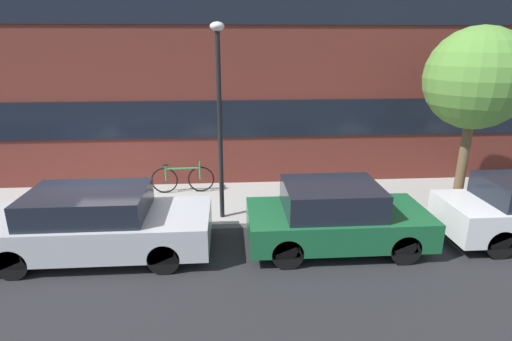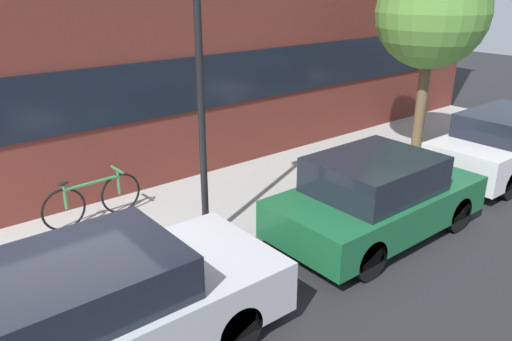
{
  "view_description": "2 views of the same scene",
  "coord_description": "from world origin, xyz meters",
  "px_view_note": "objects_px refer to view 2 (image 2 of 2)",
  "views": [
    {
      "loc": [
        2.61,
        -8.75,
        4.26
      ],
      "look_at": [
        3.25,
        0.3,
        1.35
      ],
      "focal_mm": 28.0,
      "sensor_mm": 36.0,
      "label": 1
    },
    {
      "loc": [
        -1.52,
        -5.7,
        4.13
      ],
      "look_at": [
        3.34,
        0.29,
        1.15
      ],
      "focal_mm": 35.0,
      "sensor_mm": 36.0,
      "label": 2
    }
  ],
  "objects_px": {
    "bicycle": "(93,199)",
    "lamp_post": "(199,66)",
    "parked_car_silver": "(85,315)",
    "street_tree": "(432,13)",
    "parked_car_white": "(507,143)",
    "parked_car_green": "(376,197)"
  },
  "relations": [
    {
      "from": "parked_car_green",
      "to": "lamp_post",
      "type": "xyz_separation_m",
      "value": [
        -2.44,
        1.49,
        2.24
      ]
    },
    {
      "from": "parked_car_silver",
      "to": "lamp_post",
      "type": "height_order",
      "value": "lamp_post"
    },
    {
      "from": "parked_car_silver",
      "to": "parked_car_white",
      "type": "height_order",
      "value": "parked_car_white"
    },
    {
      "from": "parked_car_green",
      "to": "parked_car_silver",
      "type": "bearing_deg",
      "value": 180.0
    },
    {
      "from": "parked_car_silver",
      "to": "parked_car_white",
      "type": "distance_m",
      "value": 9.53
    },
    {
      "from": "parked_car_green",
      "to": "parked_car_white",
      "type": "xyz_separation_m",
      "value": [
        4.54,
        -0.0,
        0.02
      ]
    },
    {
      "from": "street_tree",
      "to": "lamp_post",
      "type": "bearing_deg",
      "value": -177.56
    },
    {
      "from": "street_tree",
      "to": "parked_car_silver",
      "type": "bearing_deg",
      "value": -168.69
    },
    {
      "from": "parked_car_white",
      "to": "lamp_post",
      "type": "relative_size",
      "value": 0.92
    },
    {
      "from": "parked_car_white",
      "to": "street_tree",
      "type": "xyz_separation_m",
      "value": [
        -0.78,
        1.75,
        2.7
      ]
    },
    {
      "from": "lamp_post",
      "to": "parked_car_white",
      "type": "bearing_deg",
      "value": -12.01
    },
    {
      "from": "bicycle",
      "to": "lamp_post",
      "type": "xyz_separation_m",
      "value": [
        1.14,
        -1.8,
        2.4
      ]
    },
    {
      "from": "street_tree",
      "to": "lamp_post",
      "type": "distance_m",
      "value": 6.23
    },
    {
      "from": "bicycle",
      "to": "lamp_post",
      "type": "height_order",
      "value": "lamp_post"
    },
    {
      "from": "parked_car_silver",
      "to": "bicycle",
      "type": "height_order",
      "value": "parked_car_silver"
    },
    {
      "from": "parked_car_white",
      "to": "lamp_post",
      "type": "bearing_deg",
      "value": 167.99
    },
    {
      "from": "bicycle",
      "to": "lamp_post",
      "type": "distance_m",
      "value": 3.22
    },
    {
      "from": "parked_car_silver",
      "to": "parked_car_white",
      "type": "relative_size",
      "value": 1.08
    },
    {
      "from": "bicycle",
      "to": "street_tree",
      "type": "height_order",
      "value": "street_tree"
    },
    {
      "from": "parked_car_silver",
      "to": "street_tree",
      "type": "distance_m",
      "value": 9.33
    },
    {
      "from": "parked_car_silver",
      "to": "street_tree",
      "type": "xyz_separation_m",
      "value": [
        8.75,
        1.75,
        2.71
      ]
    },
    {
      "from": "bicycle",
      "to": "parked_car_silver",
      "type": "bearing_deg",
      "value": -115.2
    }
  ]
}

